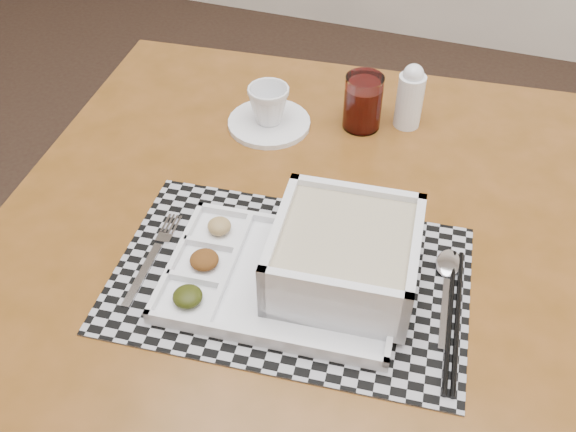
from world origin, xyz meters
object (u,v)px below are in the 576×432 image
object	(u,v)px
serving_tray	(329,262)
cup	(269,105)
dining_table	(304,254)
juice_glass	(363,104)
creamer_bottle	(410,97)

from	to	relation	value
serving_tray	cup	size ratio (longest dim) A/B	4.72
dining_table	serving_tray	world-z (taller)	serving_tray
dining_table	cup	bearing A→B (deg)	122.65
serving_tray	cup	distance (m)	0.39
juice_glass	creamer_bottle	bearing A→B (deg)	22.41
serving_tray	creamer_bottle	world-z (taller)	creamer_bottle
juice_glass	creamer_bottle	xyz separation A→B (m)	(0.08, 0.03, 0.01)
cup	creamer_bottle	size ratio (longest dim) A/B	0.61
dining_table	creamer_bottle	xyz separation A→B (m)	(0.09, 0.30, 0.13)
serving_tray	juice_glass	xyz separation A→B (m)	(-0.05, 0.38, 0.00)
dining_table	cup	xyz separation A→B (m)	(-0.14, 0.22, 0.12)
serving_tray	creamer_bottle	size ratio (longest dim) A/B	2.87
serving_tray	cup	xyz separation A→B (m)	(-0.21, 0.32, 0.00)
dining_table	juice_glass	world-z (taller)	juice_glass
dining_table	serving_tray	distance (m)	0.17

